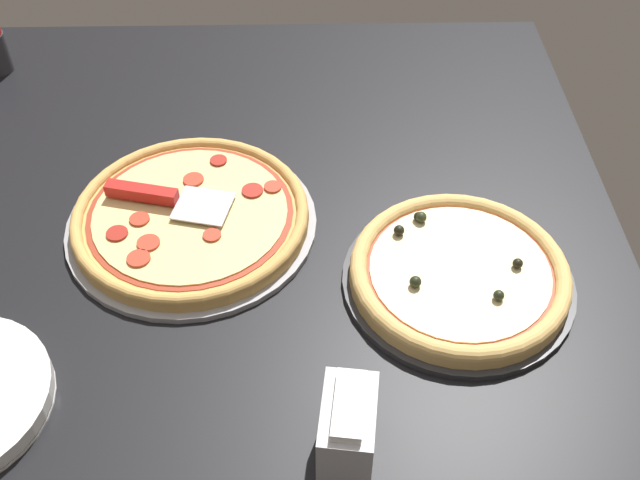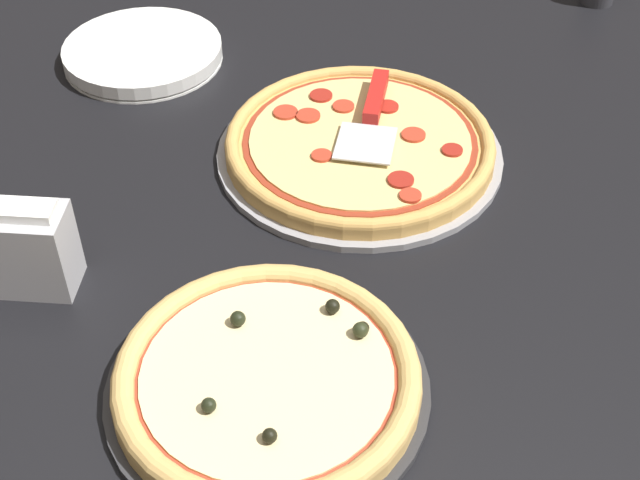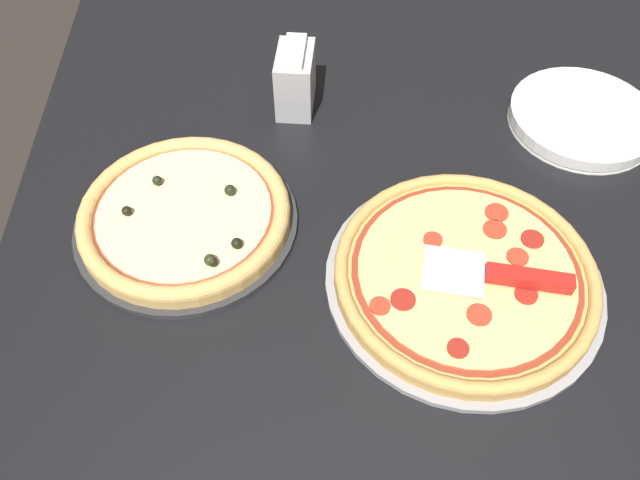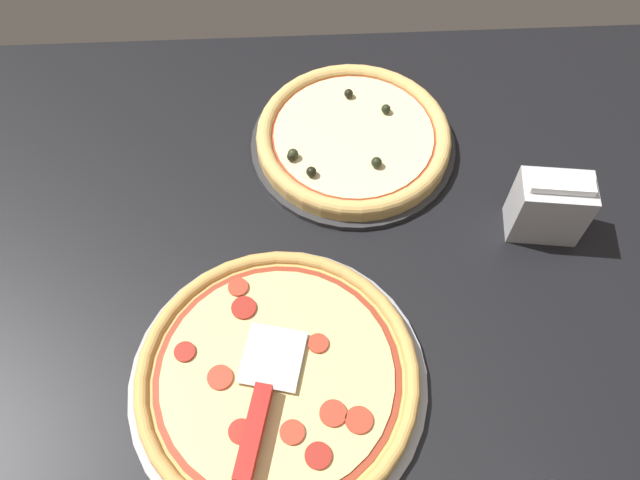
{
  "view_description": "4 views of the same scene",
  "coord_description": "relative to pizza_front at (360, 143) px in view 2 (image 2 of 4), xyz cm",
  "views": [
    {
      "loc": [
        76.41,
        11.71,
        83.53
      ],
      "look_at": [
        -2.04,
        13.32,
        3.0
      ],
      "focal_mm": 42.0,
      "sensor_mm": 36.0,
      "label": 1
    },
    {
      "loc": [
        1.93,
        91.87,
        74.88
      ],
      "look_at": [
        -2.04,
        13.32,
        3.0
      ],
      "focal_mm": 50.0,
      "sensor_mm": 36.0,
      "label": 2
    },
    {
      "loc": [
        -57.35,
        16.26,
        74.32
      ],
      "look_at": [
        -2.04,
        13.32,
        3.0
      ],
      "focal_mm": 35.0,
      "sensor_mm": 36.0,
      "label": 3
    },
    {
      "loc": [
        -4.38,
        -34.78,
        80.55
      ],
      "look_at": [
        -2.04,
        13.32,
        3.0
      ],
      "focal_mm": 35.0,
      "sensor_mm": 36.0,
      "label": 4
    }
  ],
  "objects": [
    {
      "name": "pizza_back",
      "position": [
        12.97,
        40.29,
        0.1
      ],
      "size": [
        32.04,
        32.04,
        3.94
      ],
      "color": "#DBAD60",
      "rests_on": "pizza_pan_back"
    },
    {
      "name": "napkin_holder",
      "position": [
        40.26,
        22.68,
        3.29
      ],
      "size": [
        11.15,
        7.59,
        11.95
      ],
      "color": "#B2B2B7",
      "rests_on": "ground_plane"
    },
    {
      "name": "pizza_front",
      "position": [
        0.0,
        0.0,
        0.0
      ],
      "size": [
        37.08,
        37.08,
        2.7
      ],
      "color": "tan",
      "rests_on": "pizza_pan_front"
    },
    {
      "name": "ground_plane",
      "position": [
        8.54,
        6.84,
        -4.18
      ],
      "size": [
        141.14,
        122.7,
        3.6
      ],
      "primitive_type": "cube",
      "color": "black"
    },
    {
      "name": "plate_stack",
      "position": [
        32.32,
        -27.14,
        -0.98
      ],
      "size": [
        25.14,
        25.14,
        2.8
      ],
      "color": "white",
      "rests_on": "ground_plane"
    },
    {
      "name": "serving_spatula",
      "position": [
        -2.33,
        -5.41,
        2.11
      ],
      "size": [
        9.5,
        20.69,
        2.0
      ],
      "color": "silver",
      "rests_on": "pizza_front"
    },
    {
      "name": "pizza_pan_front",
      "position": [
        0.0,
        0.01,
        -1.88
      ],
      "size": [
        39.45,
        39.45,
        1.0
      ],
      "primitive_type": "cylinder",
      "color": "#939399",
      "rests_on": "ground_plane"
    },
    {
      "name": "pizza_pan_back",
      "position": [
        12.99,
        40.31,
        -1.88
      ],
      "size": [
        34.08,
        34.08,
        1.0
      ],
      "primitive_type": "cylinder",
      "color": "#2D2D30",
      "rests_on": "ground_plane"
    }
  ]
}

